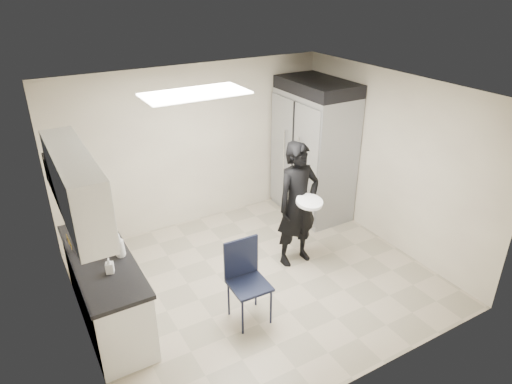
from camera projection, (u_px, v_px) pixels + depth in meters
floor at (258, 279)px, 6.30m from camera, size 4.50×4.50×0.00m
ceiling at (258, 92)px, 5.16m from camera, size 4.50×4.50×0.00m
back_wall at (195, 147)px, 7.28m from camera, size 4.50×0.00×4.50m
left_wall at (70, 243)px, 4.71m from camera, size 0.00×4.00×4.00m
right_wall at (389, 161)px, 6.74m from camera, size 0.00×4.00×4.00m
ceiling_panel at (195, 93)px, 5.21m from camera, size 1.20×0.60×0.02m
lower_counter at (107, 291)px, 5.39m from camera, size 0.60×1.90×0.86m
countertop at (101, 259)px, 5.19m from camera, size 0.64×1.95×0.05m
sink at (98, 249)px, 5.40m from camera, size 0.42×0.40×0.14m
faucet at (78, 243)px, 5.24m from camera, size 0.02×0.02×0.24m
upper_cabinets at (75, 186)px, 4.72m from camera, size 0.35×1.80×0.75m
towel_dispenser at (55, 168)px, 5.67m from camera, size 0.22×0.30×0.35m
notice_sticker_left at (70, 245)px, 4.83m from camera, size 0.00×0.12×0.07m
notice_sticker_right at (68, 239)px, 5.00m from camera, size 0.00×0.12×0.07m
commercial_fridge at (314, 155)px, 7.65m from camera, size 0.80×1.35×2.10m
fridge_compressor at (318, 86)px, 7.15m from camera, size 0.80×1.35×0.20m
folding_chair at (249, 285)px, 5.36m from camera, size 0.46×0.46×1.00m
man_tuxedo at (298, 205)px, 6.32m from camera, size 0.68×0.47×1.82m
bucket_lid at (309, 202)px, 6.06m from camera, size 0.37×0.37×0.05m
soap_bottle_a at (120, 245)px, 5.12m from camera, size 0.12×0.12×0.29m
soap_bottle_b at (109, 265)px, 4.87m from camera, size 0.10×0.11×0.18m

